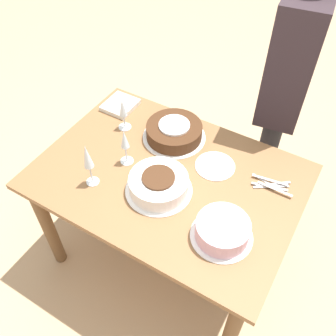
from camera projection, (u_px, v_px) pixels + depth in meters
ground_plane at (168, 252)px, 2.39m from camera, size 12.00×12.00×0.00m
dining_table at (168, 191)px, 1.92m from camera, size 1.27×0.90×0.75m
cake_center_white at (159, 184)px, 1.73m from camera, size 0.32×0.32×0.10m
cake_front_chocolate at (174, 132)px, 1.97m from camera, size 0.34×0.34×0.09m
cake_back_decorated at (222, 230)px, 1.56m from camera, size 0.27×0.27×0.09m
wine_glass_near at (123, 109)px, 1.97m from camera, size 0.07×0.07×0.20m
wine_glass_far at (87, 158)px, 1.67m from camera, size 0.06×0.06×0.24m
wine_glass_extra at (125, 142)px, 1.79m from camera, size 0.07×0.07×0.21m
dessert_plate_left at (215, 166)px, 1.86m from camera, size 0.20×0.20×0.01m
fork_pile at (271, 185)px, 1.77m from camera, size 0.21×0.13×0.02m
napkin_stack at (120, 105)px, 2.17m from camera, size 0.17×0.18×0.03m
person_cutting at (287, 80)px, 1.98m from camera, size 0.27×0.43×1.62m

